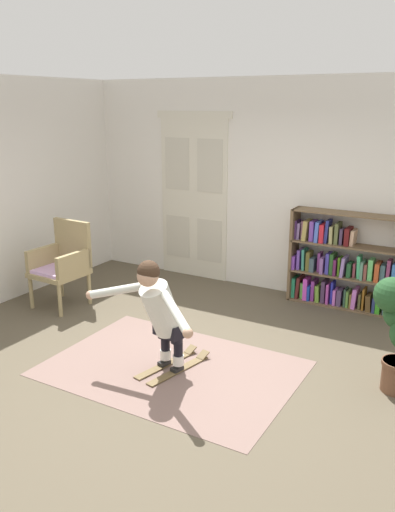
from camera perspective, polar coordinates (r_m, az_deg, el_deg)
The scene contains 8 objects.
ground_plane at distance 5.49m, azimuth -1.85°, elevation -11.52°, with size 7.20×7.20×0.00m, color brown.
back_wall at distance 7.28m, azimuth 8.93°, elevation 7.31°, with size 6.00×0.10×2.90m, color silver.
double_door at distance 7.83m, azimuth -0.39°, elevation 6.50°, with size 1.22×0.05×2.45m.
rug at distance 5.39m, azimuth -2.78°, elevation -12.04°, with size 2.44×1.71×0.01m, color #7A6058.
bookshelf at distance 7.01m, azimuth 15.39°, elevation -1.17°, with size 1.49×0.30×1.24m.
wicker_chair at distance 7.01m, azimuth -14.39°, elevation -0.62°, with size 0.63×0.63×1.10m.
skis_pair at distance 5.40m, azimuth -2.55°, elevation -11.75°, with size 0.44×0.86×0.07m.
person_skier at distance 5.00m, azimuth -4.17°, elevation -5.62°, with size 1.40×0.78×1.12m.
Camera 1 is at (2.57, -4.12, 2.56)m, focal length 36.91 mm.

